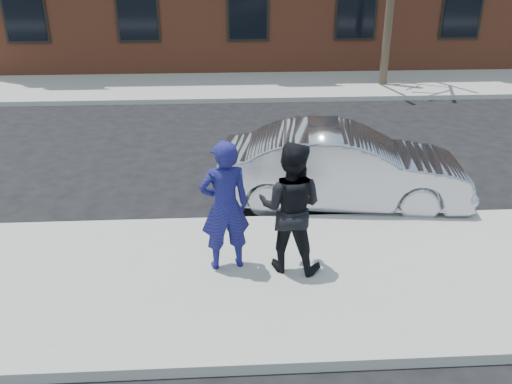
{
  "coord_description": "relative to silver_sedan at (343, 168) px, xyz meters",
  "views": [
    {
      "loc": [
        -0.77,
        -6.66,
        4.42
      ],
      "look_at": [
        -0.35,
        0.4,
        1.16
      ],
      "focal_mm": 38.0,
      "sensor_mm": 36.0,
      "label": 1
    }
  ],
  "objects": [
    {
      "name": "far_sidewalk",
      "position": [
        -1.34,
        8.95,
        -0.66
      ],
      "size": [
        50.0,
        3.5,
        0.15
      ],
      "primitive_type": "cube",
      "color": "gray",
      "rests_on": "ground"
    },
    {
      "name": "man_peacoat",
      "position": [
        -1.24,
        -2.31,
        0.37
      ],
      "size": [
        1.1,
        0.97,
        1.9
      ],
      "rotation": [
        0.0,
        0.0,
        2.82
      ],
      "color": "black",
      "rests_on": "near_sidewalk"
    },
    {
      "name": "far_curb",
      "position": [
        -1.34,
        7.15,
        -0.66
      ],
      "size": [
        50.0,
        0.1,
        0.15
      ],
      "primitive_type": "cube",
      "color": "#999691",
      "rests_on": "ground"
    },
    {
      "name": "near_curb",
      "position": [
        -1.34,
        -0.75,
        -0.66
      ],
      "size": [
        50.0,
        0.1,
        0.15
      ],
      "primitive_type": "cube",
      "color": "#999691",
      "rests_on": "ground"
    },
    {
      "name": "man_hoodie",
      "position": [
        -2.14,
        -2.23,
        0.38
      ],
      "size": [
        0.78,
        0.59,
        1.92
      ],
      "rotation": [
        0.0,
        0.0,
        3.35
      ],
      "color": "navy",
      "rests_on": "near_sidewalk"
    },
    {
      "name": "silver_sedan",
      "position": [
        0.0,
        0.0,
        0.0
      ],
      "size": [
        4.59,
        2.07,
        1.46
      ],
      "primitive_type": "imported",
      "rotation": [
        0.0,
        0.0,
        1.45
      ],
      "color": "#999BA3",
      "rests_on": "ground"
    },
    {
      "name": "near_sidewalk",
      "position": [
        -1.34,
        -2.55,
        -0.66
      ],
      "size": [
        50.0,
        3.5,
        0.15
      ],
      "primitive_type": "cube",
      "color": "gray",
      "rests_on": "ground"
    },
    {
      "name": "ground",
      "position": [
        -1.34,
        -2.3,
        -0.73
      ],
      "size": [
        100.0,
        100.0,
        0.0
      ],
      "primitive_type": "plane",
      "color": "black",
      "rests_on": "ground"
    }
  ]
}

